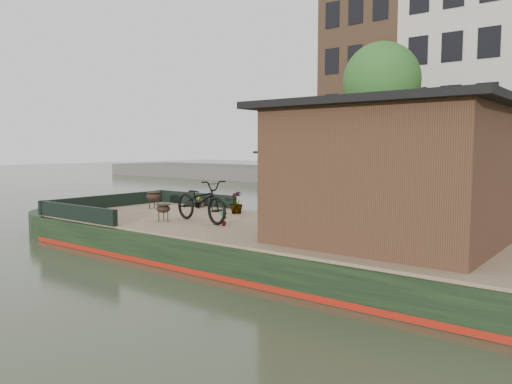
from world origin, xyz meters
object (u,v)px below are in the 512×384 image
Objects in this scene: cabin at (389,172)px; bicycle at (201,201)px; brazier_front at (163,213)px; potted_plant_a at (223,218)px; brazier_rear at (154,200)px; dinghy at (307,191)px.

cabin reaches higher than bicycle.
cabin is 5.12m from brazier_front.
bicycle is 0.90m from brazier_front.
brazier_rear is at bearing 162.33° from potted_plant_a.
brazier_front is at bearing -35.60° from brazier_rear.
cabin is at bearing 7.80° from potted_plant_a.
cabin is 7.10m from brazier_rear.
brazier_front is at bearing -170.45° from dinghy.
bicycle is 12.11m from dinghy.
brazier_front reaches higher than dinghy.
potted_plant_a is (-3.45, -0.47, -1.06)m from cabin.
dinghy is at bearing 98.60° from brazier_rear.
dinghy is at bearing 128.04° from cabin.
cabin is at bearing -149.48° from dinghy.
potted_plant_a is 12.50m from dinghy.
brazier_front is at bearing -167.18° from potted_plant_a.
brazier_front is (-1.49, -0.34, 0.03)m from potted_plant_a.
brazier_front reaches higher than potted_plant_a.
brazier_rear reaches higher than dinghy.
cabin is 2.23× the size of bicycle.
dinghy is (-3.61, 11.74, -0.52)m from brazier_front.
potted_plant_a is at bearing -172.20° from cabin.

